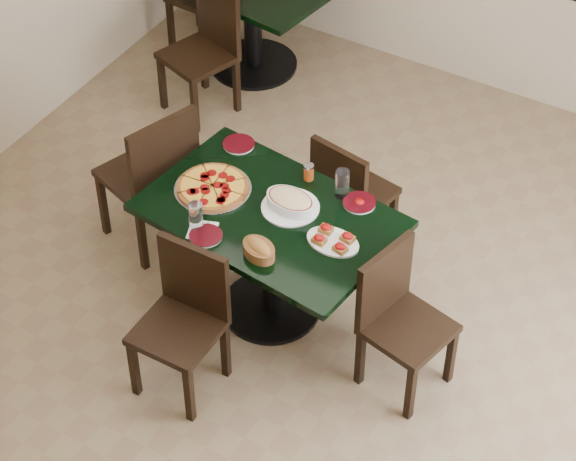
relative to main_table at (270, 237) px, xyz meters
The scene contains 19 objects.
floor 0.61m from the main_table, 22.37° to the right, with size 5.50×5.50×0.00m, color #766344.
main_table is the anchor object (origin of this frame).
back_table 2.43m from the main_table, 124.01° to the left, with size 1.27×1.00×0.75m.
chair_far 0.68m from the main_table, 78.44° to the left, with size 0.45×0.45×0.84m.
chair_near 0.65m from the main_table, 101.99° to the right, with size 0.41×0.41×0.88m.
chair_right 0.82m from the main_table, ahead, with size 0.48×0.48×0.86m.
chair_left 0.87m from the main_table, behind, with size 0.59×0.59×1.00m.
back_chair_near 2.02m from the main_table, 133.30° to the left, with size 0.54×0.54×0.91m.
pepperoni_pizza 0.42m from the main_table, behind, with size 0.42×0.42×0.04m.
lasagna_casserole 0.26m from the main_table, 48.60° to the left, with size 0.31×0.31×0.09m.
bread_basket 0.39m from the main_table, 68.76° to the right, with size 0.24×0.20×0.09m.
bruschetta_platter 0.45m from the main_table, ahead, with size 0.30×0.22×0.05m.
side_plate_near 0.42m from the main_table, 120.24° to the right, with size 0.18×0.18×0.02m.
side_plate_far_r 0.52m from the main_table, 38.87° to the left, with size 0.18×0.18×0.03m.
side_plate_far_l 0.63m from the main_table, 138.17° to the left, with size 0.18×0.18×0.02m.
napkin_setting 0.42m from the main_table, 127.84° to the right, with size 0.19×0.19×0.01m.
water_glass_a 0.49m from the main_table, 50.42° to the left, with size 0.08×0.08×0.17m, color white.
water_glass_b 0.48m from the main_table, 132.83° to the right, with size 0.07×0.07×0.16m, color white.
pepper_shaker 0.42m from the main_table, 83.10° to the left, with size 0.06×0.06×0.10m.
Camera 1 is at (2.10, -3.67, 4.78)m, focal length 70.00 mm.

